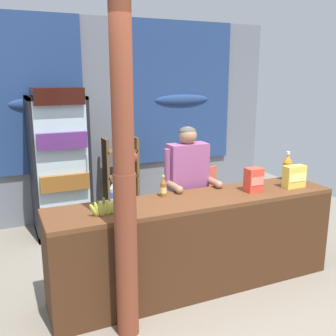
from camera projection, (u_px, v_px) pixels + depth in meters
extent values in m
plane|color=gray|center=(164.00, 257.00, 4.57)|extent=(7.29, 7.29, 0.00)
cube|color=slate|center=(118.00, 120.00, 5.78)|extent=(4.93, 0.12, 2.88)
cube|color=navy|center=(35.00, 96.00, 5.16)|extent=(1.27, 0.04, 2.12)
ellipsoid|color=navy|center=(36.00, 104.00, 5.17)|extent=(0.70, 0.10, 0.16)
cube|color=navy|center=(182.00, 93.00, 6.02)|extent=(1.67, 0.04, 2.12)
ellipsoid|color=navy|center=(182.00, 100.00, 6.02)|extent=(0.92, 0.10, 0.16)
cylinder|color=tan|center=(128.00, 56.00, 5.56)|extent=(0.26, 0.03, 0.26)
cylinder|color=white|center=(128.00, 56.00, 5.55)|extent=(0.22, 0.01, 0.22)
cube|color=beige|center=(178.00, 88.00, 5.98)|extent=(0.24, 0.02, 0.18)
cube|color=brown|center=(197.00, 200.00, 3.74)|extent=(2.87, 0.59, 0.04)
cube|color=#432715|center=(210.00, 256.00, 3.60)|extent=(2.87, 0.04, 0.89)
cube|color=#432715|center=(51.00, 273.00, 3.30)|extent=(0.08, 0.53, 0.89)
cube|color=#432715|center=(305.00, 224.00, 4.40)|extent=(0.08, 0.53, 0.89)
cylinder|color=brown|center=(126.00, 257.00, 3.08)|extent=(0.18, 0.18, 1.37)
cylinder|color=brown|center=(122.00, 80.00, 2.76)|extent=(0.16, 0.16, 1.37)
ellipsoid|color=brown|center=(134.00, 157.00, 2.92)|extent=(0.06, 0.05, 0.08)
cube|color=black|center=(56.00, 161.00, 5.39)|extent=(0.71, 0.04, 1.83)
cube|color=black|center=(33.00, 169.00, 4.98)|extent=(0.04, 0.67, 1.83)
cube|color=black|center=(85.00, 164.00, 5.25)|extent=(0.04, 0.67, 1.83)
cube|color=black|center=(55.00, 97.00, 4.90)|extent=(0.71, 0.67, 0.04)
cube|color=black|center=(64.00, 228.00, 5.32)|extent=(0.71, 0.67, 0.08)
cube|color=silver|center=(63.00, 168.00, 4.81)|extent=(0.65, 0.02, 1.67)
cylinder|color=#B7B7BC|center=(88.00, 170.00, 4.92)|extent=(0.02, 0.02, 0.40)
cube|color=silver|center=(61.00, 184.00, 5.17)|extent=(0.63, 0.59, 0.02)
cube|color=brown|center=(62.00, 178.00, 5.02)|extent=(0.59, 0.55, 0.20)
cube|color=silver|center=(58.00, 145.00, 5.05)|extent=(0.63, 0.59, 0.02)
cube|color=#56286B|center=(59.00, 138.00, 4.90)|extent=(0.59, 0.55, 0.20)
cube|color=silver|center=(55.00, 104.00, 4.92)|extent=(0.63, 0.59, 0.02)
cube|color=black|center=(56.00, 96.00, 4.77)|extent=(0.59, 0.55, 0.20)
cube|color=brown|center=(106.00, 181.00, 5.55)|extent=(0.04, 0.28, 1.22)
cube|color=brown|center=(135.00, 178.00, 5.72)|extent=(0.04, 0.28, 1.22)
cube|color=brown|center=(120.00, 150.00, 5.54)|extent=(0.44, 0.28, 0.02)
cylinder|color=orange|center=(116.00, 146.00, 5.49)|extent=(0.05, 0.05, 0.12)
cylinder|color=orange|center=(125.00, 145.00, 5.54)|extent=(0.05, 0.05, 0.14)
cube|color=brown|center=(121.00, 175.00, 5.62)|extent=(0.44, 0.28, 0.02)
cylinder|color=black|center=(116.00, 170.00, 5.58)|extent=(0.05, 0.05, 0.14)
cylinder|color=orange|center=(125.00, 169.00, 5.63)|extent=(0.07, 0.07, 0.14)
cube|color=brown|center=(122.00, 199.00, 5.71)|extent=(0.44, 0.28, 0.02)
cylinder|color=brown|center=(117.00, 195.00, 5.66)|extent=(0.06, 0.06, 0.13)
cylinder|color=brown|center=(126.00, 194.00, 5.72)|extent=(0.07, 0.07, 0.11)
cube|color=#E5563D|center=(194.00, 194.00, 5.49)|extent=(0.55, 0.55, 0.04)
cube|color=#E5563D|center=(205.00, 182.00, 5.30)|extent=(0.41, 0.16, 0.40)
cylinder|color=#E5563D|center=(194.00, 203.00, 5.81)|extent=(0.04, 0.04, 0.44)
cylinder|color=#E5563D|center=(175.00, 209.00, 5.56)|extent=(0.04, 0.04, 0.44)
cylinder|color=#E5563D|center=(213.00, 209.00, 5.53)|extent=(0.04, 0.04, 0.44)
cylinder|color=#E5563D|center=(194.00, 216.00, 5.29)|extent=(0.04, 0.04, 0.44)
cube|color=#E5563D|center=(204.00, 184.00, 5.59)|extent=(0.16, 0.39, 0.03)
cube|color=#E5563D|center=(184.00, 189.00, 5.34)|extent=(0.16, 0.39, 0.03)
cylinder|color=#28282D|center=(179.00, 228.00, 4.29)|extent=(0.11, 0.11, 0.88)
cylinder|color=#28282D|center=(194.00, 226.00, 4.36)|extent=(0.11, 0.11, 0.88)
cube|color=#934C7F|center=(187.00, 167.00, 4.16)|extent=(0.43, 0.20, 0.50)
sphere|color=#997051|center=(188.00, 136.00, 4.08)|extent=(0.19, 0.19, 0.19)
ellipsoid|color=#4C4742|center=(187.00, 131.00, 4.08)|extent=(0.18, 0.18, 0.10)
cylinder|color=#934C7F|center=(168.00, 166.00, 4.06)|extent=(0.08, 0.08, 0.37)
cylinder|color=#997051|center=(174.00, 187.00, 3.97)|extent=(0.07, 0.26, 0.07)
sphere|color=#997051|center=(179.00, 190.00, 3.86)|extent=(0.08, 0.08, 0.08)
cylinder|color=#934C7F|center=(206.00, 162.00, 4.25)|extent=(0.08, 0.08, 0.37)
cylinder|color=#997051|center=(213.00, 182.00, 4.16)|extent=(0.07, 0.26, 0.07)
sphere|color=#997051|center=(219.00, 185.00, 4.04)|extent=(0.08, 0.08, 0.08)
cylinder|color=orange|center=(287.00, 171.00, 4.37)|extent=(0.10, 0.10, 0.20)
cone|color=orange|center=(288.00, 158.00, 4.34)|extent=(0.10, 0.10, 0.09)
cylinder|color=white|center=(288.00, 153.00, 4.32)|extent=(0.04, 0.04, 0.03)
cylinder|color=#194C99|center=(287.00, 171.00, 4.37)|extent=(0.10, 0.10, 0.09)
cylinder|color=silver|center=(113.00, 195.00, 3.63)|extent=(0.06, 0.06, 0.13)
cone|color=silver|center=(113.00, 185.00, 3.61)|extent=(0.06, 0.06, 0.06)
cylinder|color=blue|center=(113.00, 181.00, 3.60)|extent=(0.03, 0.03, 0.02)
cylinder|color=blue|center=(113.00, 195.00, 3.63)|extent=(0.06, 0.06, 0.06)
cylinder|color=brown|center=(163.00, 190.00, 3.77)|extent=(0.06, 0.06, 0.13)
cone|color=brown|center=(163.00, 180.00, 3.75)|extent=(0.06, 0.06, 0.06)
cylinder|color=#E5CC4C|center=(163.00, 176.00, 3.74)|extent=(0.03, 0.03, 0.02)
cylinder|color=#E5D166|center=(163.00, 190.00, 3.77)|extent=(0.06, 0.06, 0.06)
cube|color=#E5422D|center=(254.00, 180.00, 3.92)|extent=(0.16, 0.13, 0.24)
cube|color=#FF826D|center=(258.00, 181.00, 3.87)|extent=(0.15, 0.00, 0.08)
cube|color=#EAD14C|center=(294.00, 177.00, 4.07)|extent=(0.23, 0.11, 0.23)
cube|color=#FFFF8C|center=(298.00, 178.00, 4.02)|extent=(0.21, 0.00, 0.08)
ellipsoid|color=#B7C647|center=(94.00, 210.00, 3.23)|extent=(0.09, 0.03, 0.13)
ellipsoid|color=#B7C647|center=(97.00, 209.00, 3.24)|extent=(0.07, 0.04, 0.14)
ellipsoid|color=#B7C647|center=(101.00, 209.00, 3.24)|extent=(0.06, 0.04, 0.15)
ellipsoid|color=#B7C647|center=(104.00, 208.00, 3.26)|extent=(0.04, 0.03, 0.14)
ellipsoid|color=#B7C647|center=(107.00, 208.00, 3.28)|extent=(0.06, 0.04, 0.14)
ellipsoid|color=#B7C647|center=(111.00, 208.00, 3.29)|extent=(0.08, 0.04, 0.13)
ellipsoid|color=#B7C647|center=(114.00, 208.00, 3.31)|extent=(0.09, 0.04, 0.12)
cylinder|color=olive|center=(104.00, 201.00, 3.25)|extent=(0.02, 0.02, 0.05)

